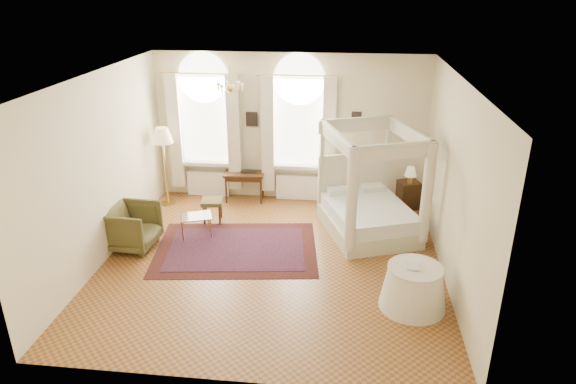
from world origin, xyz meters
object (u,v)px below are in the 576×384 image
side_table (413,287)px  nightstand (408,195)px  stool (212,203)px  floor_lamp (162,139)px  coffee_table (195,218)px  writing_desk (244,177)px  armchair (131,227)px  canopy_bed (369,210)px

side_table → nightstand: bearing=85.4°
stool → floor_lamp: (-1.23, 0.77, 1.11)m
nightstand → coffee_table: (-4.30, -1.84, 0.08)m
writing_desk → stool: (-0.46, -1.16, -0.17)m
coffee_table → floor_lamp: bearing=126.3°
armchair → coffee_table: armchair is taller
stool → side_table: side_table is taller
canopy_bed → floor_lamp: size_ratio=1.34×
writing_desk → stool: writing_desk is taller
writing_desk → side_table: bearing=-48.4°
canopy_bed → armchair: (-4.45, -1.10, -0.07)m
armchair → coffee_table: bearing=-57.1°
nightstand → coffee_table: size_ratio=0.84×
armchair → nightstand: bearing=-61.6°
coffee_table → side_table: (3.99, -1.95, -0.04)m
stool → armchair: size_ratio=0.53×
floor_lamp → nightstand: bearing=4.2°
coffee_table → side_table: 4.44m
nightstand → writing_desk: 3.68m
stool → writing_desk: bearing=68.4°
floor_lamp → stool: bearing=-32.0°
writing_desk → side_table: 5.08m
armchair → floor_lamp: floor_lamp is taller
writing_desk → side_table: side_table is taller
writing_desk → floor_lamp: 1.97m
writing_desk → stool: 1.26m
nightstand → floor_lamp: floor_lamp is taller
canopy_bed → side_table: 2.55m
writing_desk → armchair: bearing=-124.8°
stool → side_table: bearing=-34.5°
writing_desk → armchair: size_ratio=1.00×
coffee_table → floor_lamp: (-1.07, 1.45, 1.13)m
armchair → coffee_table: (1.07, 0.59, -0.03)m
nightstand → stool: size_ratio=1.27×
coffee_table → floor_lamp: 2.13m
nightstand → coffee_table: 4.68m
writing_desk → side_table: size_ratio=0.90×
stool → nightstand: bearing=15.7°
canopy_bed → stool: canopy_bed is taller
nightstand → floor_lamp: (-5.37, -0.39, 1.21)m
canopy_bed → writing_desk: size_ratio=2.58×
canopy_bed → armchair: bearing=-166.1°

